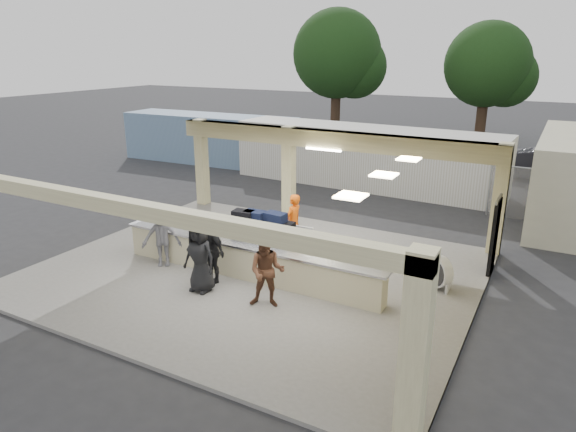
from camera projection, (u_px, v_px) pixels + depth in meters
The scene contains 15 objects.
ground at pixel (256, 273), 14.83m from camera, with size 120.00×120.00×0.00m, color #29282B.
pavilion at pixel (274, 224), 14.87m from camera, with size 12.01×10.00×3.55m.
baggage_counter at pixel (246, 261), 14.23m from camera, with size 8.20×0.58×0.98m.
luggage_cart at pixel (260, 233), 15.23m from camera, with size 2.73×1.77×1.55m.
drum_fan at pixel (439, 272), 13.50m from camera, with size 0.83×0.72×0.93m.
baggage_handler at pixel (293, 223), 15.96m from camera, with size 0.67×0.37×1.85m, color #E7560C.
passenger_a at pixel (267, 271), 12.49m from camera, with size 0.90×0.40×1.86m, color brown.
passenger_b at pixel (211, 250), 13.80m from camera, with size 1.10×0.40×1.88m, color black.
passenger_c at pixel (162, 237), 14.86m from camera, with size 1.17×0.41×1.81m, color #525257.
passenger_d at pixel (200, 257), 13.30m from camera, with size 0.92×0.38×1.88m, color black.
car_dark at pixel (545, 166), 24.91m from camera, with size 1.59×4.50×1.50m, color black.
container_white at pixel (365, 157), 23.98m from camera, with size 12.70×2.54×2.75m, color silver.
container_blue at pixel (209, 139), 29.13m from camera, with size 10.23×2.46×2.66m, color #698BA8.
tree_left at pixel (342, 58), 36.76m from camera, with size 6.60×6.30×9.00m.
tree_mid at pixel (492, 68), 34.09m from camera, with size 6.00×5.60×8.00m.
Camera 1 is at (7.30, -11.49, 6.19)m, focal length 32.00 mm.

